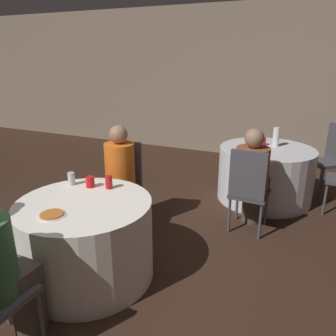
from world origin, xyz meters
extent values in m
plane|color=#382319|center=(0.00, 0.00, 0.00)|extent=(16.00, 16.00, 0.00)
cube|color=gray|center=(0.00, 4.44, 1.40)|extent=(16.00, 0.06, 2.80)
cylinder|color=white|center=(-0.18, 0.09, 0.36)|extent=(1.15, 1.15, 0.72)
cylinder|color=silver|center=(0.99, 2.46, 0.36)|extent=(1.25, 1.25, 0.72)
cylinder|color=#4C4C51|center=(-0.37, -0.63, 0.21)|extent=(0.03, 0.03, 0.42)
cylinder|color=#4C4C51|center=(-0.03, -0.64, 0.21)|extent=(0.03, 0.03, 0.42)
cylinder|color=#4C4C51|center=(-0.82, -0.30, 0.21)|extent=(0.03, 0.03, 0.42)
cube|color=#47474C|center=(-0.37, 0.97, 0.44)|extent=(0.47, 0.47, 0.04)
cube|color=#47474C|center=(-0.41, 1.14, 0.71)|extent=(0.38, 0.13, 0.52)
cylinder|color=#4C4C51|center=(-0.17, 0.84, 0.21)|extent=(0.03, 0.03, 0.42)
cylinder|color=#4C4C51|center=(-0.50, 0.77, 0.21)|extent=(0.03, 0.03, 0.42)
cylinder|color=#4C4C51|center=(-0.24, 1.17, 0.21)|extent=(0.03, 0.03, 0.42)
cylinder|color=#4C4C51|center=(-0.57, 1.10, 0.21)|extent=(0.03, 0.03, 0.42)
cylinder|color=#4C4C51|center=(1.76, 2.24, 0.21)|extent=(0.03, 0.03, 0.42)
cylinder|color=#4C4C51|center=(1.78, 2.58, 0.21)|extent=(0.03, 0.03, 0.42)
cube|color=#47474C|center=(0.96, 1.51, 0.44)|extent=(0.41, 0.41, 0.04)
cube|color=#47474C|center=(0.95, 1.33, 0.71)|extent=(0.38, 0.06, 0.52)
cylinder|color=#4C4C51|center=(0.79, 1.69, 0.21)|extent=(0.03, 0.03, 0.42)
cylinder|color=#4C4C51|center=(1.13, 1.68, 0.21)|extent=(0.03, 0.03, 0.42)
cylinder|color=#4C4C51|center=(0.78, 1.35, 0.21)|extent=(0.03, 0.03, 0.42)
cylinder|color=#4C4C51|center=(1.12, 1.34, 0.21)|extent=(0.03, 0.03, 0.42)
cube|color=#47474C|center=(1.72, 3.06, 0.44)|extent=(0.56, 0.56, 0.04)
cylinder|color=#4C4C51|center=(1.70, 2.82, 0.21)|extent=(0.03, 0.03, 0.42)
cylinder|color=#4C4C51|center=(1.48, 3.09, 0.21)|extent=(0.03, 0.03, 0.42)
cylinder|color=#4C4C51|center=(1.74, 3.30, 0.21)|extent=(0.03, 0.03, 0.42)
cylinder|color=#4C4238|center=(-0.32, 0.75, 0.23)|extent=(0.24, 0.24, 0.46)
cube|color=#4C4238|center=(-0.35, 0.86, 0.51)|extent=(0.37, 0.38, 0.12)
cylinder|color=orange|center=(-0.37, 0.97, 0.73)|extent=(0.33, 0.33, 0.54)
sphere|color=#997056|center=(-0.37, 0.97, 1.10)|extent=(0.20, 0.20, 0.20)
cylinder|color=#4C4238|center=(-0.67, -0.38, 0.23)|extent=(0.24, 0.24, 0.46)
cylinder|color=#4C4238|center=(0.97, 1.73, 0.23)|extent=(0.24, 0.24, 0.46)
cube|color=#4C4238|center=(0.96, 1.62, 0.51)|extent=(0.35, 0.33, 0.12)
cylinder|color=brown|center=(0.96, 1.51, 0.71)|extent=(0.36, 0.36, 0.51)
sphere|color=#997056|center=(0.96, 1.51, 1.07)|extent=(0.21, 0.21, 0.21)
cylinder|color=#4C4238|center=(-0.19, -0.59, 0.23)|extent=(0.24, 0.24, 0.46)
cube|color=#4C4238|center=(-0.20, -0.70, 0.51)|extent=(0.31, 0.33, 0.12)
cylinder|color=white|center=(-0.25, -0.21, 0.73)|extent=(0.22, 0.22, 0.01)
cylinder|color=#BC6628|center=(-0.25, -0.21, 0.73)|extent=(0.18, 0.18, 0.01)
cylinder|color=silver|center=(-0.53, 0.36, 0.78)|extent=(0.07, 0.07, 0.12)
cylinder|color=red|center=(-0.15, 0.43, 0.78)|extent=(0.07, 0.07, 0.12)
cylinder|color=red|center=(-0.33, 0.39, 0.77)|extent=(0.08, 0.08, 0.10)
cylinder|color=white|center=(1.07, 2.61, 0.85)|extent=(0.09, 0.09, 0.26)
cylinder|color=red|center=(0.90, 2.59, 0.77)|extent=(0.09, 0.09, 0.10)
camera|label=1|loc=(1.49, -1.91, 1.89)|focal=35.00mm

